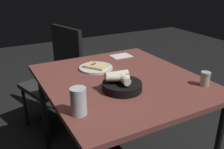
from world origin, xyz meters
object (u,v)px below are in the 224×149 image
object	(u,v)px
pizza_plate	(96,67)
pepper_shaker	(205,79)
dining_table	(121,88)
bread_basket	(121,84)
beer_glass	(79,102)
chair_near	(59,73)

from	to	relation	value
pizza_plate	pepper_shaker	distance (m)	0.72
dining_table	pizza_plate	distance (m)	0.26
dining_table	pepper_shaker	bearing A→B (deg)	139.77
pizza_plate	pepper_shaker	world-z (taller)	pepper_shaker
bread_basket	beer_glass	distance (m)	0.33
pizza_plate	pepper_shaker	xyz separation A→B (m)	(-0.45, 0.56, 0.03)
bread_basket	chair_near	bearing A→B (deg)	-85.28
dining_table	chair_near	world-z (taller)	chair_near
chair_near	pepper_shaker	bearing A→B (deg)	115.13
bread_basket	pepper_shaker	xyz separation A→B (m)	(-0.47, 0.18, 0.00)
beer_glass	pepper_shaker	bearing A→B (deg)	176.22
dining_table	beer_glass	world-z (taller)	beer_glass
dining_table	bread_basket	xyz separation A→B (m)	(0.09, 0.15, 0.10)
dining_table	pepper_shaker	distance (m)	0.51
chair_near	pizza_plate	bearing A→B (deg)	99.14
dining_table	chair_near	size ratio (longest dim) A/B	1.13
pepper_shaker	chair_near	bearing A→B (deg)	-64.87
pizza_plate	beer_glass	distance (m)	0.60
pizza_plate	beer_glass	bearing A→B (deg)	57.54
pizza_plate	chair_near	bearing A→B (deg)	-80.86
bread_basket	pizza_plate	bearing A→B (deg)	-92.57
beer_glass	chair_near	world-z (taller)	chair_near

